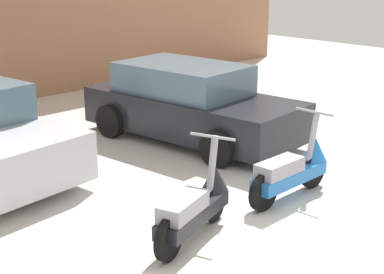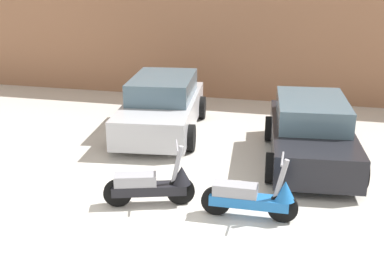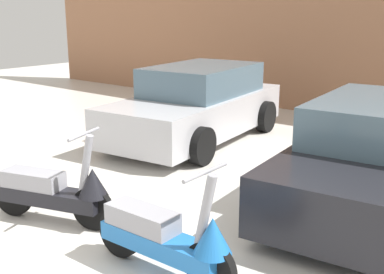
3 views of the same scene
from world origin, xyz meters
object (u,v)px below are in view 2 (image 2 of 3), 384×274
at_px(scooter_front_left, 153,184).
at_px(scooter_front_right, 254,197).
at_px(car_rear_left, 162,106).
at_px(car_rear_center, 311,132).

bearing_deg(scooter_front_left, scooter_front_right, -20.23).
height_order(car_rear_left, car_rear_center, car_rear_left).
relative_size(scooter_front_right, car_rear_left, 0.38).
relative_size(car_rear_left, car_rear_center, 1.04).
bearing_deg(scooter_front_right, car_rear_center, 72.30).
bearing_deg(car_rear_left, car_rear_center, 65.90).
height_order(scooter_front_right, car_rear_left, car_rear_left).
xyz_separation_m(scooter_front_left, car_rear_left, (-1.01, 3.82, 0.25)).
xyz_separation_m(scooter_front_left, car_rear_center, (2.55, 2.71, 0.23)).
bearing_deg(scooter_front_left, car_rear_left, 86.90).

